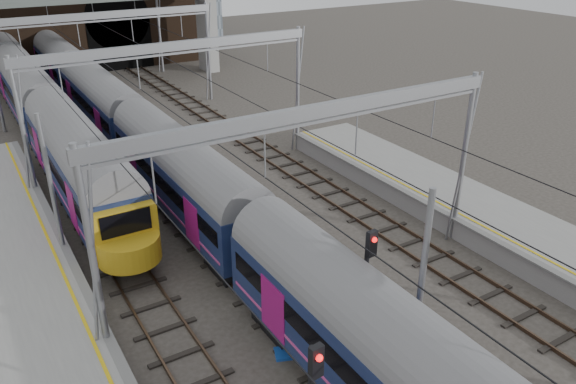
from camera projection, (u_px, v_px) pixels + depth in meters
tracks at (234, 220)px, 28.54m from camera, size 14.40×80.00×0.22m
overhead_line at (177, 67)px, 30.74m from camera, size 16.80×80.00×8.00m
retaining_wall at (80, 28)px, 55.85m from camera, size 28.00×2.75×9.00m
overbridge at (74, 5)px, 49.35m from camera, size 28.00×3.00×9.25m
train_main at (135, 132)px, 33.55m from camera, size 2.66×61.58×4.63m
train_second at (14, 70)px, 47.62m from camera, size 2.79×64.53×4.80m
signal_near_centre at (367, 279)px, 18.34m from camera, size 0.36×0.47×4.95m
equip_cover_a at (288, 353)px, 19.60m from camera, size 1.11×0.95×0.11m
equip_cover_b at (469, 362)px, 19.19m from camera, size 1.03×0.85×0.10m
equip_cover_c at (391, 329)px, 20.75m from camera, size 1.11×0.90×0.11m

